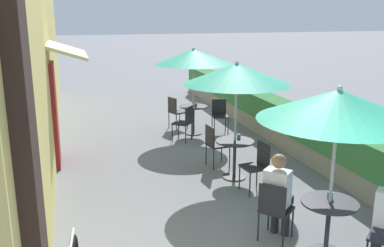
# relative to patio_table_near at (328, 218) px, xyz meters

# --- Properties ---
(cafe_facade_wall) EXTENTS (0.98, 14.63, 4.20)m
(cafe_facade_wall) POSITION_rel_patio_table_near_xyz_m (-3.56, 5.22, 1.57)
(cafe_facade_wall) COLOR #E0CC6B
(cafe_facade_wall) RESTS_ON ground_plane
(planter_hedge) EXTENTS (0.60, 13.63, 1.01)m
(planter_hedge) POSITION_rel_patio_table_near_xyz_m (1.73, 5.26, 0.02)
(planter_hedge) COLOR gray
(planter_hedge) RESTS_ON ground_plane
(patio_table_near) EXTENTS (0.72, 0.72, 0.74)m
(patio_table_near) POSITION_rel_patio_table_near_xyz_m (0.00, 0.00, 0.00)
(patio_table_near) COLOR #28282D
(patio_table_near) RESTS_ON ground_plane
(patio_umbrella_near) EXTENTS (1.95, 1.95, 2.23)m
(patio_umbrella_near) POSITION_rel_patio_table_near_xyz_m (0.00, 0.00, 1.48)
(patio_umbrella_near) COLOR #B7B7BC
(patio_umbrella_near) RESTS_ON ground_plane
(cafe_chair_near_right) EXTENTS (0.56, 0.56, 0.87)m
(cafe_chair_near_right) POSITION_rel_patio_table_near_xyz_m (-0.52, 0.47, -0.00)
(cafe_chair_near_right) COLOR #232328
(cafe_chair_near_right) RESTS_ON ground_plane
(seated_patron_near_right) EXTENTS (0.51, 0.50, 1.25)m
(seated_patron_near_right) POSITION_rel_patio_table_near_xyz_m (-0.44, 0.55, 0.17)
(seated_patron_near_right) COLOR #23232D
(seated_patron_near_right) RESTS_ON ground_plane
(coffee_cup_near) EXTENTS (0.07, 0.07, 0.09)m
(coffee_cup_near) POSITION_rel_patio_table_near_xyz_m (0.05, 0.08, 0.27)
(coffee_cup_near) COLOR teal
(coffee_cup_near) RESTS_ON patio_table_near
(patio_table_mid) EXTENTS (0.72, 0.72, 0.74)m
(patio_table_mid) POSITION_rel_patio_table_near_xyz_m (-0.17, 2.83, 0.00)
(patio_table_mid) COLOR #28282D
(patio_table_mid) RESTS_ON ground_plane
(patio_umbrella_mid) EXTENTS (1.95, 1.95, 2.23)m
(patio_umbrella_mid) POSITION_rel_patio_table_near_xyz_m (-0.17, 2.83, 1.48)
(patio_umbrella_mid) COLOR #B7B7BC
(patio_umbrella_mid) RESTS_ON ground_plane
(cafe_chair_mid_left) EXTENTS (0.45, 0.45, 0.87)m
(cafe_chair_mid_left) POSITION_rel_patio_table_near_xyz_m (-0.33, 3.51, -0.00)
(cafe_chair_mid_left) COLOR #232328
(cafe_chair_mid_left) RESTS_ON ground_plane
(cafe_chair_mid_right) EXTENTS (0.45, 0.45, 0.87)m
(cafe_chair_mid_right) POSITION_rel_patio_table_near_xyz_m (-0.01, 2.14, -0.00)
(cafe_chair_mid_right) COLOR #232328
(cafe_chair_mid_right) RESTS_ON ground_plane
(coffee_cup_mid) EXTENTS (0.07, 0.07, 0.09)m
(coffee_cup_mid) POSITION_rel_patio_table_near_xyz_m (-0.05, 2.93, 0.27)
(coffee_cup_mid) COLOR teal
(coffee_cup_mid) RESTS_ON patio_table_mid
(patio_table_far) EXTENTS (0.72, 0.72, 0.74)m
(patio_table_far) POSITION_rel_patio_table_near_xyz_m (-0.06, 5.98, 0.00)
(patio_table_far) COLOR #28282D
(patio_table_far) RESTS_ON ground_plane
(patio_umbrella_far) EXTENTS (1.95, 1.95, 2.23)m
(patio_umbrella_far) POSITION_rel_patio_table_near_xyz_m (-0.06, 5.98, 1.48)
(patio_umbrella_far) COLOR #B7B7BC
(patio_umbrella_far) RESTS_ON ground_plane
(cafe_chair_far_left) EXTENTS (0.56, 0.56, 0.87)m
(cafe_chair_far_left) POSITION_rel_patio_table_near_xyz_m (-0.45, 5.40, -0.00)
(cafe_chair_far_left) COLOR #232328
(cafe_chair_far_left) RESTS_ON ground_plane
(cafe_chair_far_right) EXTENTS (0.46, 0.46, 0.87)m
(cafe_chair_far_right) POSITION_rel_patio_table_near_xyz_m (0.64, 5.94, -0.00)
(cafe_chair_far_right) COLOR #232328
(cafe_chair_far_right) RESTS_ON ground_plane
(cafe_chair_far_back) EXTENTS (0.51, 0.51, 0.87)m
(cafe_chair_far_back) POSITION_rel_patio_table_near_xyz_m (-0.38, 6.62, -0.00)
(cafe_chair_far_back) COLOR #232328
(cafe_chair_far_back) RESTS_ON ground_plane
(coffee_cup_far) EXTENTS (0.07, 0.07, 0.09)m
(coffee_cup_far) POSITION_rel_patio_table_near_xyz_m (-0.02, 5.91, 0.27)
(coffee_cup_far) COLOR #B73D3D
(coffee_cup_far) RESTS_ON patio_table_far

